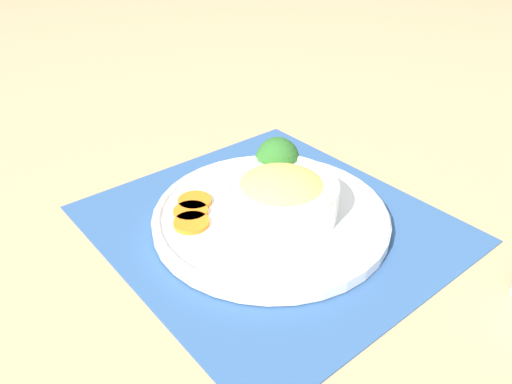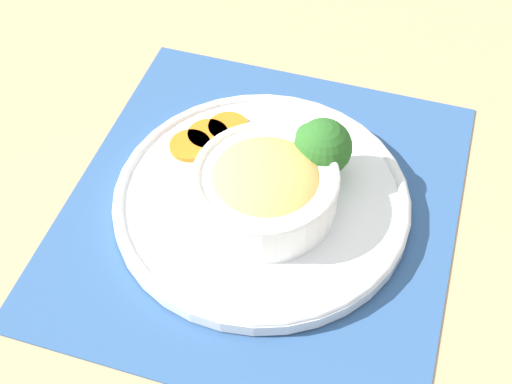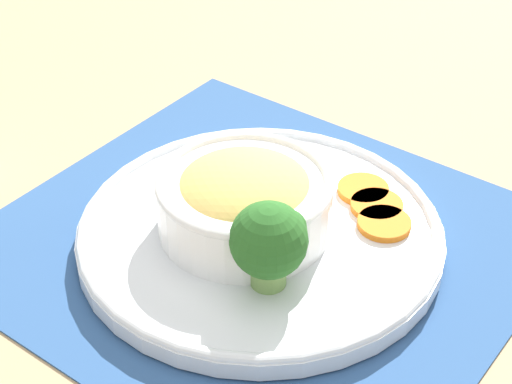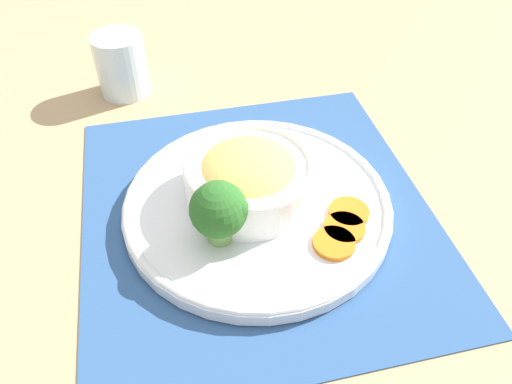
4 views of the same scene
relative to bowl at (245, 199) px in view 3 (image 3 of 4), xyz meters
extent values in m
plane|color=tan|center=(-0.01, 0.01, -0.05)|extent=(4.00, 4.00, 0.00)
cube|color=#2D5184|center=(-0.01, 0.01, -0.05)|extent=(0.45, 0.48, 0.00)
cylinder|color=silver|center=(-0.01, 0.01, -0.04)|extent=(0.33, 0.33, 0.02)
torus|color=silver|center=(-0.01, 0.01, -0.03)|extent=(0.32, 0.32, 0.01)
cylinder|color=white|center=(0.00, 0.00, -0.01)|extent=(0.15, 0.15, 0.05)
torus|color=white|center=(0.00, 0.00, 0.02)|extent=(0.16, 0.16, 0.01)
ellipsoid|color=#E0B75B|center=(0.00, 0.00, 0.01)|extent=(0.13, 0.13, 0.05)
cylinder|color=#759E51|center=(0.05, 0.06, -0.02)|extent=(0.03, 0.03, 0.02)
sphere|color=#286023|center=(0.05, 0.06, 0.01)|extent=(0.06, 0.06, 0.06)
sphere|color=#286023|center=(0.03, 0.07, 0.02)|extent=(0.03, 0.03, 0.03)
sphere|color=#286023|center=(0.07, 0.05, 0.02)|extent=(0.03, 0.03, 0.03)
cylinder|color=orange|center=(-0.07, 0.10, -0.03)|extent=(0.05, 0.05, 0.01)
cylinder|color=orange|center=(-0.09, 0.08, -0.03)|extent=(0.05, 0.05, 0.01)
cylinder|color=orange|center=(-0.11, 0.06, -0.03)|extent=(0.05, 0.05, 0.01)
camera|label=1|loc=(-0.40, -0.39, 0.36)|focal=35.00mm
camera|label=2|loc=(0.11, -0.47, 0.57)|focal=50.00mm
camera|label=3|loc=(0.49, 0.34, 0.45)|focal=60.00mm
camera|label=4|loc=(0.11, 0.43, 0.40)|focal=35.00mm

